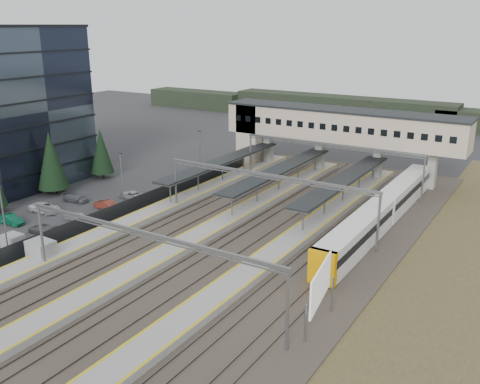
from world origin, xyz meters
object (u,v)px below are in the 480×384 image
Objects in this scene: relay_cabin_far at (13,243)px; billboard at (321,286)px; relay_cabin_near at (41,251)px; footbridge at (325,127)px; train at (382,212)px.

billboard is at bearing 5.20° from relay_cabin_far.
footbridge reaches higher than relay_cabin_near.
relay_cabin_near is 0.45× the size of billboard.
billboard reaches higher than train.
relay_cabin_far is (-5.10, 0.21, -0.21)m from relay_cabin_near.
relay_cabin_near is 0.07× the size of footbridge.
train is at bearing 41.11° from relay_cabin_far.
train is (27.86, 28.97, 0.80)m from relay_cabin_near.
relay_cabin_far is 0.05× the size of footbridge.
footbridge is 49.40m from billboard.
footbridge is at bearing 76.69° from relay_cabin_near.
footbridge is at bearing 112.71° from billboard.
relay_cabin_far is 43.75m from train.
relay_cabin_far is at bearing -138.89° from train.
relay_cabin_far is at bearing -174.80° from billboard.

